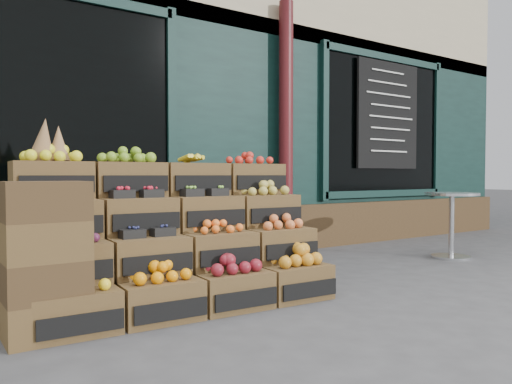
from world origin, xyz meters
TOP-DOWN VIEW (x-y plane):
  - ground at (0.00, 0.00)m, footprint 60.00×60.00m
  - shop_facade at (0.00, 5.11)m, footprint 12.00×6.24m
  - crate_display at (-1.05, 0.65)m, footprint 2.33×1.23m
  - spare_crates at (-2.08, 0.23)m, footprint 0.48×0.34m
  - bistro_table at (2.58, 0.58)m, footprint 0.63×0.63m
  - shopkeeper at (-1.77, 2.69)m, footprint 0.78×0.53m

SIDE VIEW (x-z plane):
  - ground at x=0.00m, z-range 0.00..0.00m
  - crate_display at x=-1.05m, z-range -0.27..1.15m
  - spare_crates at x=-2.08m, z-range 0.00..0.97m
  - bistro_table at x=2.58m, z-range 0.10..0.89m
  - shopkeeper at x=-1.77m, z-range 0.00..2.08m
  - shop_facade at x=0.00m, z-range 0.00..4.80m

